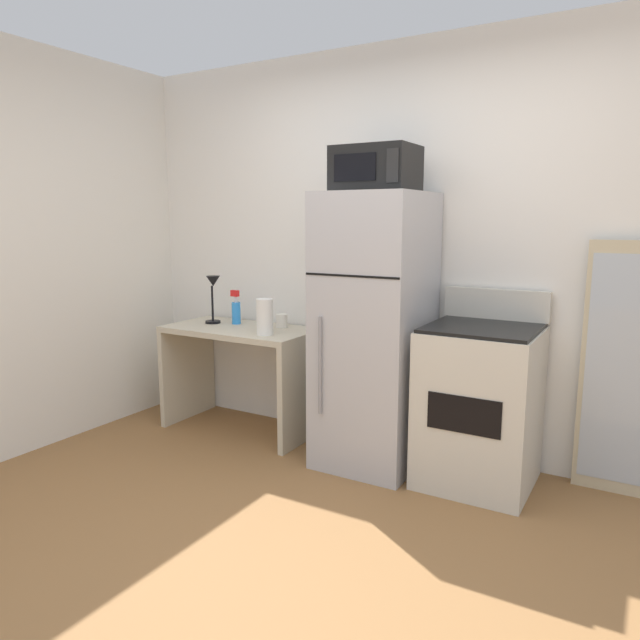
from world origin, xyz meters
TOP-DOWN VIEW (x-y plane):
  - ground_plane at (0.00, 0.00)m, footprint 12.00×12.00m
  - wall_back_white at (0.00, 1.70)m, footprint 5.00×0.10m
  - desk at (-1.21, 1.35)m, footprint 1.08×0.56m
  - desk_lamp at (-1.47, 1.37)m, footprint 0.14×0.12m
  - paper_towel_roll at (-0.91, 1.22)m, footprint 0.11×0.11m
  - spray_bottle at (-1.32, 1.44)m, footprint 0.06×0.06m
  - coffee_mug at (-0.96, 1.50)m, footprint 0.08×0.08m
  - refrigerator at (-0.15, 1.31)m, footprint 0.59×0.67m
  - microwave at (-0.15, 1.29)m, footprint 0.46×0.35m
  - oven_range at (0.50, 1.33)m, footprint 0.61×0.61m
  - leaning_mirror at (1.21, 1.59)m, footprint 0.44×0.03m

SIDE VIEW (x-z plane):
  - ground_plane at x=0.00m, z-range 0.00..0.00m
  - oven_range at x=0.50m, z-range -0.08..1.02m
  - desk at x=-1.21m, z-range 0.14..0.89m
  - leaning_mirror at x=1.21m, z-range 0.00..1.40m
  - coffee_mug at x=-0.96m, z-range 0.75..0.84m
  - refrigerator at x=-0.15m, z-range 0.00..1.66m
  - spray_bottle at x=-1.32m, z-range 0.72..0.97m
  - paper_towel_roll at x=-0.91m, z-range 0.75..0.99m
  - desk_lamp at x=-1.47m, z-range 0.81..1.17m
  - wall_back_white at x=0.00m, z-range 0.00..2.60m
  - microwave at x=-0.15m, z-range 1.66..1.92m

